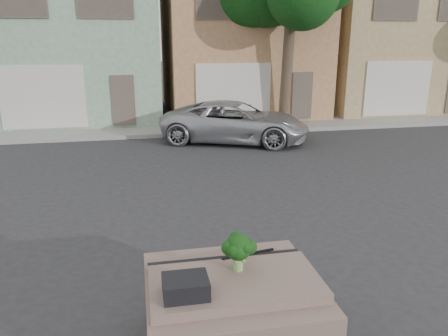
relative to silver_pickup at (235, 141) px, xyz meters
name	(u,v)px	position (x,y,z in m)	size (l,w,h in m)	color
ground_plane	(198,244)	(-2.46, -7.88, 0.00)	(120.00, 120.00, 0.00)	#303033
sidewalk	(163,128)	(-2.46, 2.62, 0.07)	(40.00, 3.00, 0.15)	gray
townhouse_mint	(78,34)	(-5.96, 6.62, 3.77)	(7.20, 8.20, 7.55)	#88AB8E
townhouse_tan	(237,34)	(1.54, 6.62, 3.77)	(7.20, 8.20, 7.55)	tan
townhouse_beige	(377,34)	(9.04, 6.62, 3.77)	(7.20, 8.20, 7.55)	tan
silver_pickup	(235,141)	(0.00, 0.00, 0.00)	(2.43, 5.26, 1.46)	#ACADB3
tree_near	(289,22)	(2.54, 1.92, 4.25)	(4.40, 4.00, 8.50)	#123F12
car_dashboard	(232,314)	(-2.46, -10.88, 0.56)	(2.00, 1.80, 1.12)	#796056
instrument_hump	(186,287)	(-3.04, -11.23, 1.22)	(0.48, 0.38, 0.20)	black
wiper_arm	(248,254)	(-2.18, -10.50, 1.13)	(0.70, 0.03, 0.02)	black
broccoli	(238,252)	(-2.38, -10.84, 1.35)	(0.38, 0.38, 0.46)	black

